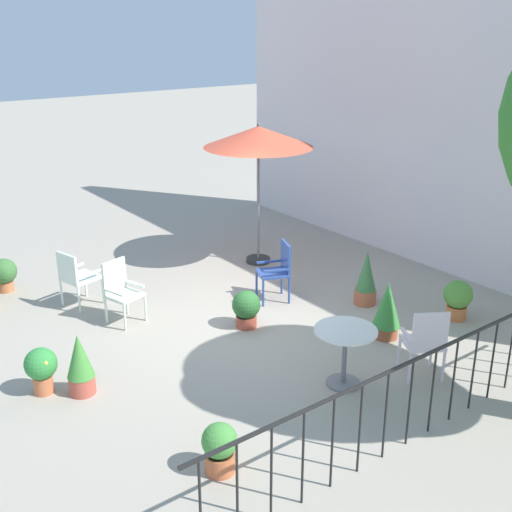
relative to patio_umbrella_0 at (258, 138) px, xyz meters
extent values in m
plane|color=#A39989|center=(1.88, -1.82, -2.29)|extent=(60.00, 60.00, 0.00)
cube|color=white|center=(1.88, 2.50, 0.46)|extent=(10.08, 0.30, 5.48)
cube|color=black|center=(5.22, -1.82, -1.29)|extent=(0.03, 5.81, 0.03)
cylinder|color=black|center=(5.22, -4.55, -1.79)|extent=(0.02, 0.02, 1.00)
cylinder|color=black|center=(5.22, -4.18, -1.79)|extent=(0.02, 0.02, 1.00)
cylinder|color=black|center=(5.22, -3.82, -1.79)|extent=(0.02, 0.02, 1.00)
cylinder|color=black|center=(5.22, -3.46, -1.79)|extent=(0.02, 0.02, 1.00)
cylinder|color=black|center=(5.22, -3.09, -1.79)|extent=(0.02, 0.02, 1.00)
cylinder|color=black|center=(5.22, -2.73, -1.79)|extent=(0.02, 0.02, 1.00)
cylinder|color=black|center=(5.22, -2.37, -1.79)|extent=(0.02, 0.02, 1.00)
cylinder|color=black|center=(5.22, -2.00, -1.79)|extent=(0.02, 0.02, 1.00)
cylinder|color=black|center=(5.22, -1.64, -1.79)|extent=(0.02, 0.02, 1.00)
cylinder|color=black|center=(5.22, -1.28, -1.79)|extent=(0.02, 0.02, 1.00)
cylinder|color=black|center=(5.22, -0.92, -1.79)|extent=(0.02, 0.02, 1.00)
cylinder|color=black|center=(5.22, -0.55, -1.79)|extent=(0.02, 0.02, 1.00)
cylinder|color=black|center=(5.22, -0.19, -1.79)|extent=(0.02, 0.02, 1.00)
cylinder|color=#2D2D2D|center=(0.00, 0.00, -2.25)|extent=(0.44, 0.44, 0.08)
cylinder|color=slate|center=(0.00, 0.00, -1.04)|extent=(0.04, 0.04, 2.50)
cone|color=#E1553A|center=(0.00, 0.00, 0.03)|extent=(1.92, 1.92, 0.36)
sphere|color=slate|center=(0.00, 0.00, 0.24)|extent=(0.06, 0.06, 0.06)
cylinder|color=silver|center=(3.98, -1.71, -1.55)|extent=(0.76, 0.76, 0.02)
cylinder|color=slate|center=(3.98, -1.71, -1.93)|extent=(0.06, 0.06, 0.72)
cylinder|color=slate|center=(3.98, -1.71, -2.27)|extent=(0.42, 0.42, 0.03)
cube|color=#2E4B97|center=(1.49, -0.84, -1.82)|extent=(0.57, 0.59, 0.04)
cube|color=#2E4B97|center=(1.57, -0.65, -1.57)|extent=(0.40, 0.19, 0.47)
cube|color=#2E4B97|center=(1.31, -0.77, -1.70)|extent=(0.19, 0.40, 0.03)
cube|color=#2E4B97|center=(1.67, -0.92, -1.70)|extent=(0.19, 0.40, 0.03)
cylinder|color=#2E4B97|center=(1.23, -0.97, -2.07)|extent=(0.04, 0.04, 0.44)
cylinder|color=#2E4B97|center=(1.60, -1.11, -2.07)|extent=(0.04, 0.04, 0.44)
cylinder|color=#2E4B97|center=(1.39, -0.57, -2.07)|extent=(0.04, 0.04, 0.44)
cylinder|color=#2E4B97|center=(1.76, -0.72, -2.07)|extent=(0.04, 0.04, 0.44)
cube|color=silver|center=(0.81, -3.06, -1.86)|extent=(0.54, 0.55, 0.04)
cube|color=silver|center=(0.62, -3.12, -1.60)|extent=(0.16, 0.41, 0.49)
cube|color=silver|center=(0.86, -3.26, -1.74)|extent=(0.39, 0.15, 0.03)
cube|color=silver|center=(0.75, -2.87, -1.74)|extent=(0.39, 0.15, 0.03)
cylinder|color=silver|center=(1.06, -3.20, -2.08)|extent=(0.04, 0.04, 0.41)
cylinder|color=silver|center=(0.94, -2.81, -2.08)|extent=(0.04, 0.04, 0.41)
cylinder|color=silver|center=(0.67, -3.31, -2.08)|extent=(0.04, 0.04, 0.41)
cylinder|color=silver|center=(0.56, -2.93, -2.08)|extent=(0.04, 0.04, 0.41)
cube|color=white|center=(-0.16, -3.33, -1.83)|extent=(0.59, 0.60, 0.04)
cube|color=white|center=(-0.10, -3.55, -1.60)|extent=(0.45, 0.16, 0.44)
cube|color=white|center=(0.05, -3.27, -1.71)|extent=(0.15, 0.44, 0.03)
cube|color=white|center=(-0.37, -3.39, -1.71)|extent=(0.15, 0.44, 0.03)
cylinder|color=white|center=(-0.01, -3.05, -2.07)|extent=(0.04, 0.04, 0.43)
cylinder|color=white|center=(-0.44, -3.16, -2.07)|extent=(0.04, 0.04, 0.43)
cylinder|color=white|center=(0.11, -3.50, -2.07)|extent=(0.04, 0.04, 0.43)
cylinder|color=white|center=(-0.32, -3.61, -2.07)|extent=(0.04, 0.04, 0.43)
cube|color=silver|center=(4.40, -0.79, -1.83)|extent=(0.61, 0.62, 0.04)
cube|color=silver|center=(4.58, -0.89, -1.57)|extent=(0.26, 0.40, 0.49)
cube|color=silver|center=(4.51, -0.60, -1.71)|extent=(0.36, 0.24, 0.03)
cube|color=silver|center=(4.30, -0.97, -1.71)|extent=(0.36, 0.24, 0.03)
cylinder|color=silver|center=(4.34, -0.50, -2.07)|extent=(0.04, 0.04, 0.43)
cylinder|color=silver|center=(4.12, -0.86, -2.07)|extent=(0.04, 0.04, 0.43)
cylinder|color=silver|center=(4.69, -0.71, -2.07)|extent=(0.04, 0.04, 0.43)
cylinder|color=silver|center=(4.47, -1.07, -2.07)|extent=(0.04, 0.04, 0.43)
cylinder|color=#BB5F3F|center=(2.47, 0.23, -2.17)|extent=(0.35, 0.35, 0.23)
cylinder|color=#382819|center=(2.47, 0.23, -2.06)|extent=(0.30, 0.30, 0.02)
cone|color=#417540|center=(2.47, 0.23, -1.73)|extent=(0.32, 0.32, 0.64)
cylinder|color=#CF6E3C|center=(3.67, 0.94, -2.18)|extent=(0.30, 0.30, 0.21)
cylinder|color=#382819|center=(3.67, 0.94, -2.09)|extent=(0.26, 0.26, 0.02)
sphere|color=#549439|center=(3.67, 0.94, -1.90)|extent=(0.43, 0.43, 0.43)
cylinder|color=#BB5341|center=(2.24, -4.34, -2.17)|extent=(0.31, 0.31, 0.23)
cylinder|color=#382819|center=(2.24, -4.34, -2.06)|extent=(0.28, 0.28, 0.02)
cone|color=#46923B|center=(2.24, -4.34, -1.78)|extent=(0.33, 0.33, 0.55)
cylinder|color=#BF6D45|center=(-1.43, -4.14, -2.20)|extent=(0.25, 0.25, 0.17)
cylinder|color=#382819|center=(-1.43, -4.14, -2.12)|extent=(0.22, 0.22, 0.02)
sphere|color=#3C6F36|center=(-1.43, -4.14, -1.93)|extent=(0.42, 0.42, 0.42)
cylinder|color=brown|center=(3.44, -0.36, -2.20)|extent=(0.35, 0.35, 0.18)
cylinder|color=#382819|center=(3.44, -0.36, -2.12)|extent=(0.30, 0.30, 0.02)
cone|color=#368336|center=(3.44, -0.36, -1.78)|extent=(0.39, 0.39, 0.65)
cylinder|color=#C96B41|center=(1.95, -4.71, -2.17)|extent=(0.23, 0.23, 0.23)
cylinder|color=#382819|center=(1.95, -4.71, -2.07)|extent=(0.20, 0.20, 0.02)
sphere|color=#338C3C|center=(1.95, -4.71, -1.89)|extent=(0.39, 0.39, 0.39)
sphere|color=gold|center=(1.94, -4.85, -1.85)|extent=(0.07, 0.07, 0.07)
sphere|color=gold|center=(2.09, -4.70, -1.82)|extent=(0.08, 0.08, 0.08)
cylinder|color=#C2633B|center=(4.40, -3.81, -2.18)|extent=(0.30, 0.30, 0.21)
cylinder|color=#382819|center=(4.40, -3.81, -2.09)|extent=(0.27, 0.27, 0.02)
sphere|color=#468E3B|center=(4.40, -3.81, -1.92)|extent=(0.36, 0.36, 0.36)
sphere|color=#D83D6B|center=(4.53, -3.84, -1.95)|extent=(0.09, 0.09, 0.09)
sphere|color=#D83D6B|center=(4.28, -3.81, -1.96)|extent=(0.10, 0.10, 0.10)
cylinder|color=#AF4935|center=(2.00, -1.74, -2.20)|extent=(0.30, 0.30, 0.17)
cylinder|color=#382819|center=(2.00, -1.74, -2.12)|extent=(0.27, 0.27, 0.02)
sphere|color=#2E662E|center=(2.00, -1.74, -1.94)|extent=(0.41, 0.41, 0.41)
sphere|color=gold|center=(2.04, -1.88, -1.89)|extent=(0.08, 0.08, 0.08)
sphere|color=gold|center=(2.00, -1.86, -1.88)|extent=(0.08, 0.08, 0.08)
sphere|color=gold|center=(2.12, -1.72, -1.93)|extent=(0.10, 0.10, 0.10)
camera|label=1|loc=(8.73, -6.63, 1.91)|focal=44.49mm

